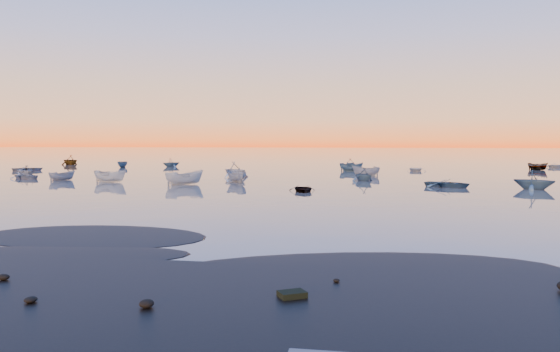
# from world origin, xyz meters

# --- Properties ---
(ground) EXTENTS (600.00, 600.00, 0.00)m
(ground) POSITION_xyz_m (0.00, 100.00, 0.00)
(ground) COLOR #6F675D
(ground) RESTS_ON ground
(mud_lobes) EXTENTS (140.00, 6.00, 0.07)m
(mud_lobes) POSITION_xyz_m (0.00, -1.00, 0.01)
(mud_lobes) COLOR black
(mud_lobes) RESTS_ON ground
(moored_fleet) EXTENTS (124.00, 58.00, 1.20)m
(moored_fleet) POSITION_xyz_m (0.00, 53.00, 0.00)
(moored_fleet) COLOR #B9B9B5
(moored_fleet) RESTS_ON ground
(boat_near_left) EXTENTS (3.43, 4.56, 1.05)m
(boat_near_left) POSITION_xyz_m (-35.36, 38.28, 0.00)
(boat_near_left) COLOR slate
(boat_near_left) RESTS_ON ground
(boat_near_center) EXTENTS (4.24, 4.51, 1.51)m
(boat_near_center) POSITION_xyz_m (-13.10, 32.89, 0.00)
(boat_near_center) COLOR #B9B9B5
(boat_near_center) RESTS_ON ground
(boat_near_right) EXTENTS (3.54, 3.22, 1.16)m
(boat_near_right) POSITION_xyz_m (5.67, 42.13, 0.00)
(boat_near_right) COLOR #375369
(boat_near_right) RESTS_ON ground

